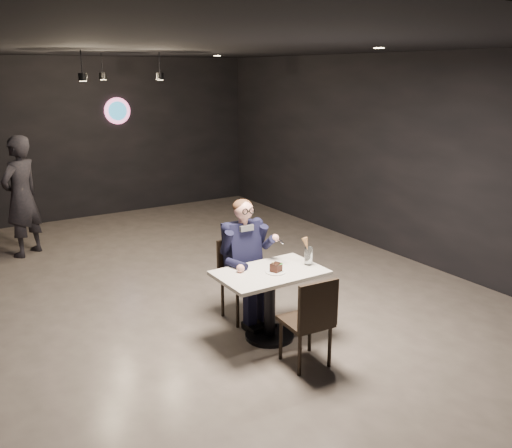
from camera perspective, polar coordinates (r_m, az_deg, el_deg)
floor at (r=6.98m, az=-7.90°, el=-7.45°), size 9.00×9.00×0.00m
wall_sign at (r=10.91m, az=-14.40°, el=11.46°), size 0.50×0.06×0.50m
pendant_lights at (r=8.29m, az=-14.69°, el=16.31°), size 1.40×1.20×0.36m
main_table at (r=5.74m, az=1.45°, el=-8.49°), size 1.10×0.70×0.75m
chair_far at (r=6.14m, az=-1.40°, el=-5.98°), size 0.42×0.46×0.92m
chair_near at (r=5.25m, az=5.24°, el=-9.96°), size 0.45×0.49×0.92m
seated_man at (r=6.05m, az=-1.42°, el=-3.69°), size 0.60×0.80×1.44m
dessert_plate at (r=5.57m, az=2.08°, el=-5.06°), size 0.21×0.21×0.01m
cake_slice at (r=5.56m, az=2.12°, el=-4.61°), size 0.13×0.12×0.08m
mint_leaf at (r=5.54m, az=2.59°, el=-4.22°), size 0.06×0.04×0.01m
sundae_glass at (r=5.78m, az=5.55°, el=-3.39°), size 0.08×0.08×0.19m
wafer_cone at (r=5.68m, az=5.31°, el=-2.11°), size 0.08×0.08×0.13m
passerby at (r=8.88m, az=-23.46°, el=2.67°), size 0.80×0.76×1.83m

